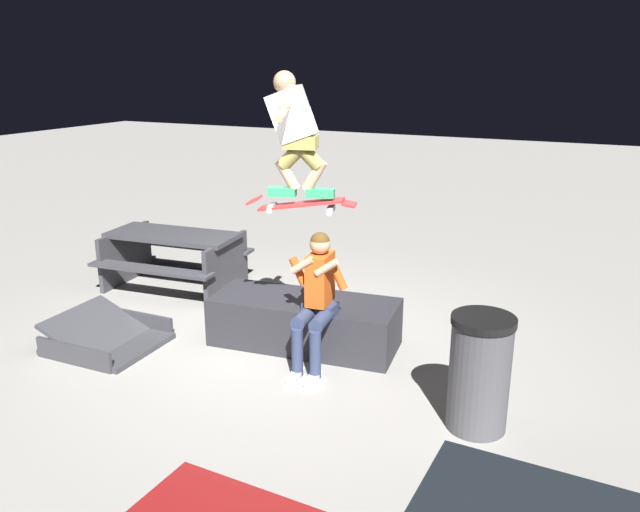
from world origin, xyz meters
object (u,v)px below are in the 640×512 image
(ledge_box_main, at_px, (304,322))
(picnic_table_back, at_px, (174,251))
(skateboard, at_px, (301,204))
(trash_bin, at_px, (480,373))
(person_sitting_on_ledge, at_px, (316,295))
(skater_airborne, at_px, (294,129))
(kicker_ramp, at_px, (108,340))

(ledge_box_main, xyz_separation_m, picnic_table_back, (2.36, -0.86, 0.24))
(ledge_box_main, xyz_separation_m, skateboard, (-0.18, 0.40, 1.37))
(skateboard, distance_m, trash_bin, 2.18)
(ledge_box_main, height_order, person_sitting_on_ledge, person_sitting_on_ledge)
(ledge_box_main, distance_m, skater_airborne, 2.10)
(skater_airborne, height_order, trash_bin, skater_airborne)
(skater_airborne, relative_size, picnic_table_back, 0.62)
(skater_airborne, relative_size, trash_bin, 1.15)
(skater_airborne, bearing_deg, ledge_box_main, -73.58)
(skateboard, relative_size, skater_airborne, 0.93)
(picnic_table_back, xyz_separation_m, trash_bin, (-4.34, 1.68, -0.01))
(picnic_table_back, bearing_deg, ledge_box_main, 159.92)
(person_sitting_on_ledge, distance_m, picnic_table_back, 2.98)
(kicker_ramp, height_order, trash_bin, trash_bin)
(person_sitting_on_ledge, relative_size, skater_airborne, 1.20)
(person_sitting_on_ledge, distance_m, kicker_ramp, 2.36)
(person_sitting_on_ledge, xyz_separation_m, skateboard, (0.16, -0.01, 0.87))
(person_sitting_on_ledge, relative_size, kicker_ramp, 1.26)
(person_sitting_on_ledge, height_order, trash_bin, person_sitting_on_ledge)
(person_sitting_on_ledge, distance_m, skateboard, 0.88)
(ledge_box_main, relative_size, skater_airborne, 1.74)
(trash_bin, bearing_deg, skater_airborne, -12.28)
(picnic_table_back, bearing_deg, skateboard, 153.61)
(ledge_box_main, xyz_separation_m, person_sitting_on_ledge, (-0.33, 0.40, 0.50))
(ledge_box_main, distance_m, person_sitting_on_ledge, 0.72)
(kicker_ramp, bearing_deg, skater_airborne, -165.11)
(kicker_ramp, xyz_separation_m, picnic_table_back, (0.50, -1.80, 0.43))
(skateboard, height_order, trash_bin, skateboard)
(person_sitting_on_ledge, relative_size, picnic_table_back, 0.74)
(ledge_box_main, xyz_separation_m, kicker_ramp, (1.86, 0.94, -0.18))
(skater_airborne, distance_m, picnic_table_back, 3.32)
(ledge_box_main, relative_size, picnic_table_back, 1.07)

